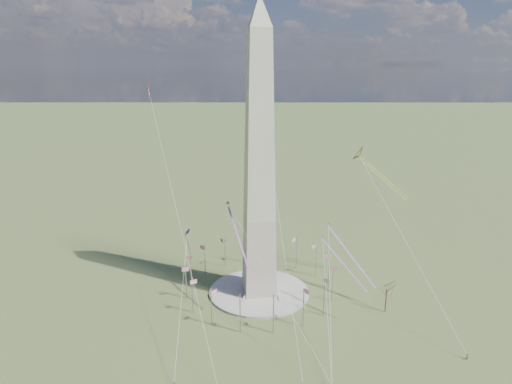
{
  "coord_description": "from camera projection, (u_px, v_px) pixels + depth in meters",
  "views": [
    {
      "loc": [
        -25.04,
        -147.23,
        79.7
      ],
      "look_at": [
        -1.14,
        0.0,
        38.02
      ],
      "focal_mm": 32.0,
      "sensor_mm": 36.0,
      "label": 1
    }
  ],
  "objects": [
    {
      "name": "washington_monument",
      "position": [
        259.0,
        163.0,
        152.38
      ],
      "size": [
        15.56,
        15.56,
        100.0
      ],
      "color": "beige",
      "rests_on": "plaza"
    },
    {
      "name": "tree_near",
      "position": [
        387.0,
        288.0,
        150.53
      ],
      "size": [
        6.84,
        6.84,
        11.98
      ],
      "color": "#4F3A30",
      "rests_on": "ground"
    },
    {
      "name": "kite_diamond_purple",
      "position": [
        188.0,
        235.0,
        153.49
      ],
      "size": [
        1.9,
        3.0,
        9.35
      ],
      "rotation": [
        0.0,
        0.0,
        2.65
      ],
      "color": "#381971",
      "rests_on": "ground"
    },
    {
      "name": "ground",
      "position": [
        259.0,
        293.0,
        165.28
      ],
      "size": [
        2000.0,
        2000.0,
        0.0
      ],
      "primitive_type": "plane",
      "color": "#486432",
      "rests_on": "ground"
    },
    {
      "name": "kite_streamer_left",
      "position": [
        344.0,
        246.0,
        149.2
      ],
      "size": [
        10.72,
        20.87,
        15.41
      ],
      "rotation": [
        0.0,
        0.0,
        3.58
      ],
      "color": "#ED2549",
      "rests_on": "ground"
    },
    {
      "name": "kite_streamer_mid",
      "position": [
        234.0,
        224.0,
        152.48
      ],
      "size": [
        5.33,
        22.77,
        15.73
      ],
      "rotation": [
        0.0,
        0.0,
        3.32
      ],
      "color": "#ED2549",
      "rests_on": "ground"
    },
    {
      "name": "kite_small_red",
      "position": [
        148.0,
        89.0,
        178.3
      ],
      "size": [
        1.15,
        1.9,
        4.41
      ],
      "rotation": [
        0.0,
        0.0,
        2.78
      ],
      "color": "red",
      "rests_on": "ground"
    },
    {
      "name": "kite_streamer_right",
      "position": [
        338.0,
        256.0,
        164.9
      ],
      "size": [
        12.34,
        19.15,
        14.86
      ],
      "rotation": [
        0.0,
        0.0,
        3.69
      ],
      "color": "#ED2549",
      "rests_on": "ground"
    },
    {
      "name": "kite_small_white",
      "position": [
        256.0,
        56.0,
        186.98
      ],
      "size": [
        1.24,
        1.77,
        4.43
      ],
      "rotation": [
        0.0,
        0.0,
        2.9
      ],
      "color": "white",
      "rests_on": "ground"
    },
    {
      "name": "plaza",
      "position": [
        259.0,
        292.0,
        165.17
      ],
      "size": [
        36.0,
        36.0,
        0.8
      ],
      "primitive_type": "cylinder",
      "color": "#B4AEA4",
      "rests_on": "ground"
    },
    {
      "name": "flagpole_ring",
      "position": [
        259.0,
        274.0,
        163.32
      ],
      "size": [
        54.4,
        54.4,
        13.0
      ],
      "color": "#B1B5B8",
      "rests_on": "ground"
    },
    {
      "name": "kite_delta_black",
      "position": [
        361.0,
        156.0,
        171.2
      ],
      "size": [
        19.3,
        19.01,
        18.19
      ],
      "rotation": [
        0.0,
        0.0,
        3.94
      ],
      "color": "black",
      "rests_on": "ground"
    },
    {
      "name": "person_east",
      "position": [
        467.0,
        357.0,
        127.56
      ],
      "size": [
        0.78,
        0.73,
        1.8
      ],
      "primitive_type": "imported",
      "rotation": [
        0.0,
        0.0,
        3.77
      ],
      "color": "gray",
      "rests_on": "ground"
    }
  ]
}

